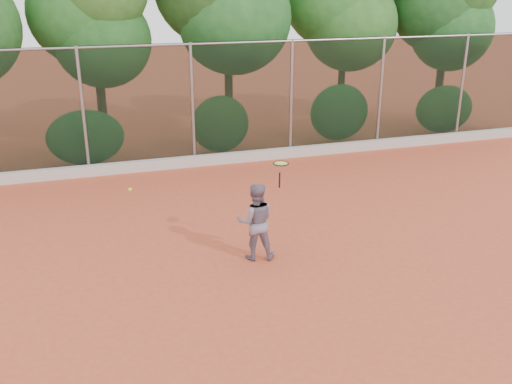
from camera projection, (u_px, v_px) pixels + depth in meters
name	position (u px, v px, depth m)	size (l,w,h in m)	color
ground	(272.00, 273.00, 10.56)	(80.00, 80.00, 0.00)	#C34C2E
concrete_curb	(196.00, 161.00, 16.60)	(24.00, 0.20, 0.30)	#B9B3AB
tennis_player	(256.00, 221.00, 10.89)	(0.74, 0.58, 1.53)	slate
chainlink_fence	(192.00, 102.00, 16.17)	(24.09, 0.09, 3.50)	black
foliage_backdrop	(158.00, 5.00, 16.90)	(23.70, 3.63, 7.55)	#412819
tennis_racket	(281.00, 165.00, 10.57)	(0.35, 0.35, 0.52)	black
tennis_ball_in_flight	(130.00, 190.00, 10.30)	(0.07, 0.07, 0.07)	yellow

